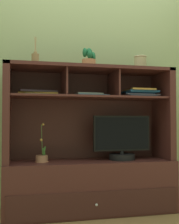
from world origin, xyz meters
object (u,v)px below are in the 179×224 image
(media_console, at_px, (89,167))
(potted_orchid, at_px, (42,158))
(magazine_stack_right, at_px, (38,93))
(diffuser_bottle, at_px, (35,59))
(magazine_stack_centre, at_px, (139,93))
(potted_succulent, at_px, (89,60))
(magazine_stack_left, at_px, (89,95))
(ceramic_vase, at_px, (140,63))
(tv_monitor, at_px, (122,141))

(media_console, distance_m, potted_orchid, 0.46)
(magazine_stack_right, distance_m, diffuser_bottle, 0.31)
(magazine_stack_centre, distance_m, potted_succulent, 0.59)
(media_console, distance_m, potted_succulent, 1.02)
(magazine_stack_left, xyz_separation_m, potted_succulent, (0.02, 0.06, 0.34))
(media_console, bearing_deg, magazine_stack_right, 175.04)
(magazine_stack_centre, relative_size, ceramic_vase, 2.62)
(magazine_stack_right, bearing_deg, magazine_stack_centre, -1.96)
(magazine_stack_right, xyz_separation_m, diffuser_bottle, (-0.03, -0.07, 0.30))
(media_console, bearing_deg, magazine_stack_centre, 0.87)
(potted_orchid, height_order, magazine_stack_centre, magazine_stack_centre)
(tv_monitor, distance_m, diffuser_bottle, 1.11)
(ceramic_vase, bearing_deg, magazine_stack_centre, 88.11)
(potted_succulent, bearing_deg, media_console, -96.64)
(media_console, relative_size, magazine_stack_left, 4.73)
(tv_monitor, xyz_separation_m, potted_succulent, (-0.31, 0.06, 0.78))
(media_console, relative_size, tv_monitor, 2.81)
(magazine_stack_right, bearing_deg, media_console, -4.96)
(diffuser_bottle, bearing_deg, magazine_stack_centre, 2.01)
(tv_monitor, bearing_deg, ceramic_vase, 3.08)
(magazine_stack_right, xyz_separation_m, potted_succulent, (0.48, -0.02, 0.33))
(magazine_stack_right, bearing_deg, potted_orchid, -66.34)
(magazine_stack_centre, bearing_deg, potted_orchid, -177.45)
(tv_monitor, xyz_separation_m, potted_orchid, (-0.76, 0.00, -0.14))
(media_console, xyz_separation_m, magazine_stack_left, (-0.02, -0.05, 0.68))
(tv_monitor, xyz_separation_m, diffuser_bottle, (-0.82, 0.01, 0.75))
(magazine_stack_centre, bearing_deg, magazine_stack_left, -174.15)
(potted_orchid, distance_m, ceramic_vase, 1.31)
(potted_orchid, bearing_deg, magazine_stack_left, -1.49)
(diffuser_bottle, bearing_deg, ceramic_vase, 0.08)
(potted_succulent, bearing_deg, magazine_stack_centre, -1.17)
(magazine_stack_centre, xyz_separation_m, potted_succulent, (-0.51, 0.01, 0.31))
(media_console, xyz_separation_m, diffuser_bottle, (-0.51, -0.03, 1.00))
(potted_orchid, xyz_separation_m, potted_succulent, (0.45, 0.05, 0.91))
(media_console, distance_m, diffuser_bottle, 1.12)
(potted_succulent, distance_m, ceramic_vase, 0.51)
(tv_monitor, height_order, potted_orchid, tv_monitor)
(magazine_stack_centre, xyz_separation_m, magazine_stack_right, (-0.99, 0.03, -0.02))
(diffuser_bottle, relative_size, potted_succulent, 1.29)
(magazine_stack_right, height_order, ceramic_vase, ceramic_vase)
(tv_monitor, height_order, magazine_stack_left, magazine_stack_left)
(magazine_stack_left, xyz_separation_m, diffuser_bottle, (-0.49, 0.02, 0.32))
(tv_monitor, distance_m, magazine_stack_right, 0.91)
(magazine_stack_left, bearing_deg, magazine_stack_centre, 5.85)
(magazine_stack_centre, bearing_deg, ceramic_vase, -91.89)
(potted_orchid, relative_size, magazine_stack_left, 1.05)
(diffuser_bottle, bearing_deg, magazine_stack_right, 66.59)
(diffuser_bottle, bearing_deg, tv_monitor, -0.65)
(media_console, bearing_deg, tv_monitor, -6.83)
(potted_orchid, distance_m, potted_succulent, 1.02)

